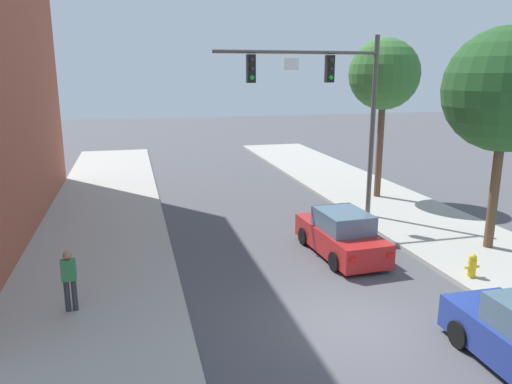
% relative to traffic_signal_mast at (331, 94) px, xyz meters
% --- Properties ---
extents(ground_plane, '(120.00, 120.00, 0.00)m').
position_rel_traffic_signal_mast_xyz_m(ground_plane, '(-2.68, -8.30, -5.35)').
color(ground_plane, '#4C4C51').
extents(sidewalk_left, '(5.00, 60.00, 0.15)m').
position_rel_traffic_signal_mast_xyz_m(sidewalk_left, '(-9.18, -8.30, -5.28)').
color(sidewalk_left, '#A8A59E').
rests_on(sidewalk_left, ground).
extents(traffic_signal_mast, '(6.78, 0.38, 7.50)m').
position_rel_traffic_signal_mast_xyz_m(traffic_signal_mast, '(0.00, 0.00, 0.00)').
color(traffic_signal_mast, '#514C47').
rests_on(traffic_signal_mast, sidewalk_right).
extents(car_lead_red, '(1.98, 4.31, 1.60)m').
position_rel_traffic_signal_mast_xyz_m(car_lead_red, '(-1.01, -3.72, -4.63)').
color(car_lead_red, '#B21E1E').
rests_on(car_lead_red, ground).
extents(pedestrian_sidewalk_left_walker, '(0.36, 0.22, 1.64)m').
position_rel_traffic_signal_mast_xyz_m(pedestrian_sidewalk_left_walker, '(-9.60, -6.07, -4.29)').
color(pedestrian_sidewalk_left_walker, '#333338').
rests_on(pedestrian_sidewalk_left_walker, sidewalk_left).
extents(fire_hydrant, '(0.48, 0.24, 0.72)m').
position_rel_traffic_signal_mast_xyz_m(fire_hydrant, '(1.94, -6.76, -4.84)').
color(fire_hydrant, gold).
rests_on(fire_hydrant, sidewalk_right).
extents(street_tree_nearest, '(4.13, 4.13, 7.55)m').
position_rel_traffic_signal_mast_xyz_m(street_tree_nearest, '(4.25, -4.65, 0.26)').
color(street_tree_nearest, brown).
rests_on(street_tree_nearest, sidewalk_right).
extents(street_tree_second, '(3.36, 3.36, 7.65)m').
position_rel_traffic_signal_mast_xyz_m(street_tree_second, '(3.95, 3.01, 0.72)').
color(street_tree_second, brown).
rests_on(street_tree_second, sidewalk_right).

